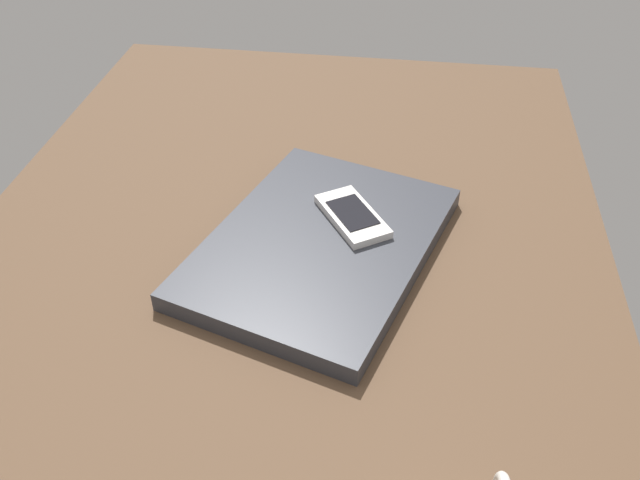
{
  "coord_description": "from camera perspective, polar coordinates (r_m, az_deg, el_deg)",
  "views": [
    {
      "loc": [
        -60.76,
        -13.76,
        56.49
      ],
      "look_at": [
        2.55,
        -4.72,
        5.0
      ],
      "focal_mm": 38.45,
      "sensor_mm": 36.0,
      "label": 1
    }
  ],
  "objects": [
    {
      "name": "cell_phone_on_laptop",
      "position": [
        0.84,
        2.71,
        2.02
      ],
      "size": [
        12.0,
        10.45,
        1.14
      ],
      "color": "silver",
      "rests_on": "laptop_closed"
    },
    {
      "name": "laptop_closed",
      "position": [
        0.83,
        -0.0,
        -0.44
      ],
      "size": [
        39.78,
        33.65,
        2.37
      ],
      "primitive_type": "cube",
      "rotation": [
        0.0,
        0.0,
        -0.31
      ],
      "color": "#33353D",
      "rests_on": "desk_surface"
    },
    {
      "name": "desk_surface",
      "position": [
        0.83,
        -3.48,
        -2.69
      ],
      "size": [
        120.0,
        80.0,
        3.0
      ],
      "primitive_type": "cube",
      "color": "brown",
      "rests_on": "ground"
    }
  ]
}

